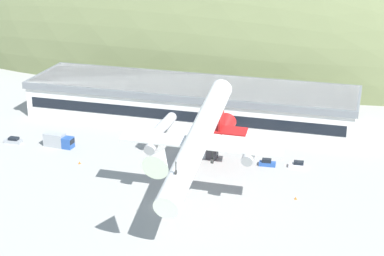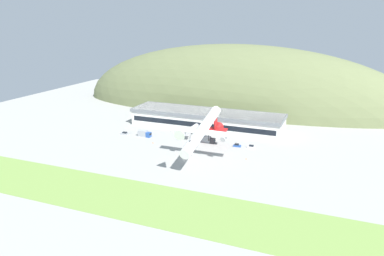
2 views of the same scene
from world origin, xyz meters
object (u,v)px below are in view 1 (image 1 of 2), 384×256
object	(u,v)px
fuel_truck	(58,141)
service_car_0	(13,140)
terminal_building	(191,99)
service_car_1	(298,165)
traffic_cone_0	(80,163)
box_truck	(201,151)
cargo_airplane	(199,140)
traffic_cone_1	(296,198)
jetway_0	(161,128)
service_car_2	(267,163)

from	to	relation	value
fuel_truck	service_car_0	bearing A→B (deg)	-175.97
terminal_building	service_car_1	world-z (taller)	terminal_building
service_car_0	service_car_1	xyz separation A→B (m)	(70.17, 4.47, 0.02)
traffic_cone_0	box_truck	bearing A→B (deg)	24.22
cargo_airplane	traffic_cone_1	size ratio (longest dim) A/B	87.76
box_truck	traffic_cone_0	size ratio (longest dim) A/B	13.30
service_car_1	fuel_truck	distance (m)	58.26
service_car_1	jetway_0	bearing A→B (deg)	171.07
traffic_cone_0	service_car_0	bearing A→B (deg)	161.10
service_car_0	cargo_airplane	bearing A→B (deg)	-19.73
cargo_airplane	fuel_truck	xyz separation A→B (m)	(-41.24, 19.96, -12.15)
terminal_building	service_car_1	distance (m)	41.40
box_truck	terminal_building	bearing A→B (deg)	111.34
jetway_0	service_car_2	world-z (taller)	jetway_0
box_truck	traffic_cone_1	world-z (taller)	box_truck
cargo_airplane	service_car_0	xyz separation A→B (m)	(-53.28, 19.11, -13.11)
box_truck	service_car_0	bearing A→B (deg)	-174.88
service_car_2	fuel_truck	distance (m)	51.31
terminal_building	jetway_0	bearing A→B (deg)	-95.67
service_car_1	fuel_truck	size ratio (longest dim) A/B	0.54
traffic_cone_0	service_car_2	bearing A→B (deg)	14.60
jetway_0	service_car_2	size ratio (longest dim) A/B	4.11
fuel_truck	traffic_cone_1	world-z (taller)	fuel_truck
jetway_0	box_truck	xyz separation A→B (m)	(11.78, -5.65, -2.44)
terminal_building	traffic_cone_0	xyz separation A→B (m)	(-15.99, -36.81, -5.38)
cargo_airplane	fuel_truck	world-z (taller)	cargo_airplane
service_car_0	fuel_truck	xyz separation A→B (m)	(12.04, 0.85, 0.96)
terminal_building	service_car_0	bearing A→B (deg)	-141.91
cargo_airplane	service_car_2	xyz separation A→B (m)	(10.00, 22.61, -13.04)
cargo_airplane	traffic_cone_0	xyz separation A→B (m)	(-31.73, 11.73, -13.43)
service_car_0	traffic_cone_1	xyz separation A→B (m)	(71.79, -11.73, -0.32)
service_car_0	box_truck	world-z (taller)	box_truck
service_car_2	service_car_0	bearing A→B (deg)	-176.84
service_car_1	traffic_cone_0	size ratio (longest dim) A/B	7.12
service_car_1	service_car_2	world-z (taller)	service_car_2
jetway_0	box_truck	distance (m)	13.29
terminal_building	service_car_0	xyz separation A→B (m)	(-37.54, -29.43, -5.06)
service_car_1	traffic_cone_0	distance (m)	50.05
jetway_0	box_truck	size ratio (longest dim) A/B	2.05
traffic_cone_1	jetway_0	bearing A→B (deg)	149.13
service_car_2	traffic_cone_1	world-z (taller)	service_car_2
service_car_2	traffic_cone_0	xyz separation A→B (m)	(-41.73, -10.87, -0.39)
box_truck	traffic_cone_1	bearing A→B (deg)	-33.20
service_car_0	terminal_building	bearing A→B (deg)	38.09
jetway_0	fuel_truck	distance (m)	25.36
terminal_building	fuel_truck	xyz separation A→B (m)	(-25.50, -28.58, -4.10)
fuel_truck	terminal_building	bearing A→B (deg)	48.26
service_car_1	fuel_truck	xyz separation A→B (m)	(-58.14, -3.62, 0.95)
service_car_2	fuel_truck	xyz separation A→B (m)	(-51.24, -2.65, 0.89)
service_car_2	fuel_truck	size ratio (longest dim) A/B	0.50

